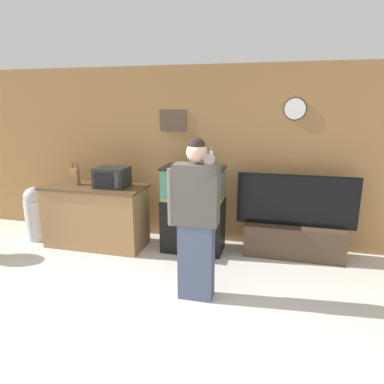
% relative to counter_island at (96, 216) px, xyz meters
% --- Properties ---
extents(ground_plane, '(18.00, 18.00, 0.00)m').
position_rel_counter_island_xyz_m(ground_plane, '(1.29, -2.22, -0.46)').
color(ground_plane, beige).
extents(wall_back_paneled, '(10.00, 0.08, 2.60)m').
position_rel_counter_island_xyz_m(wall_back_paneled, '(1.29, 0.66, 0.84)').
color(wall_back_paneled, olive).
rests_on(wall_back_paneled, ground_plane).
extents(counter_island, '(1.49, 0.64, 0.91)m').
position_rel_counter_island_xyz_m(counter_island, '(0.00, 0.00, 0.00)').
color(counter_island, olive).
rests_on(counter_island, ground_plane).
extents(microwave, '(0.44, 0.37, 0.28)m').
position_rel_counter_island_xyz_m(microwave, '(0.29, 0.01, 0.60)').
color(microwave, black).
rests_on(microwave, counter_island).
extents(knife_block, '(0.11, 0.09, 0.34)m').
position_rel_counter_island_xyz_m(knife_block, '(-0.30, 0.01, 0.58)').
color(knife_block, olive).
rests_on(knife_block, counter_island).
extents(aquarium_on_stand, '(0.86, 0.49, 1.22)m').
position_rel_counter_island_xyz_m(aquarium_on_stand, '(1.43, 0.19, 0.16)').
color(aquarium_on_stand, black).
rests_on(aquarium_on_stand, ground_plane).
extents(tv_on_stand, '(1.59, 0.40, 1.15)m').
position_rel_counter_island_xyz_m(tv_on_stand, '(2.83, 0.32, -0.12)').
color(tv_on_stand, '#4C3828').
rests_on(tv_on_stand, ground_plane).
extents(person_standing, '(0.55, 0.41, 1.74)m').
position_rel_counter_island_xyz_m(person_standing, '(1.76, -1.03, 0.45)').
color(person_standing, '#424C66').
rests_on(person_standing, ground_plane).
extents(trash_bin, '(0.33, 0.33, 0.84)m').
position_rel_counter_island_xyz_m(trash_bin, '(-1.03, -0.01, -0.03)').
color(trash_bin, '#B7B7BC').
rests_on(trash_bin, ground_plane).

